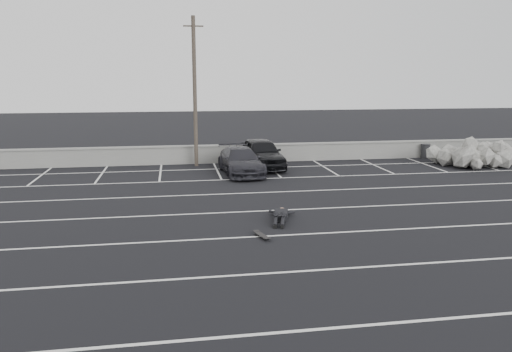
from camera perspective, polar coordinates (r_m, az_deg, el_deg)
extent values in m
plane|color=black|center=(16.16, 6.30, -6.59)|extent=(120.00, 120.00, 0.00)
cube|color=gray|center=(29.45, -1.01, 2.57)|extent=(50.00, 0.35, 1.00)
cube|color=gray|center=(29.37, -1.02, 3.57)|extent=(50.00, 0.45, 0.08)
cube|color=silver|center=(10.94, 15.11, -15.94)|extent=(36.00, 0.10, 0.01)
cube|color=silver|center=(13.47, 9.79, -10.38)|extent=(36.00, 0.10, 0.01)
cube|color=silver|center=(16.16, 6.30, -6.58)|extent=(36.00, 0.10, 0.01)
cube|color=silver|center=(18.95, 3.86, -3.86)|extent=(36.00, 0.10, 0.01)
cube|color=silver|center=(21.79, 2.06, -1.84)|extent=(36.00, 0.10, 0.01)
cube|color=silver|center=(24.67, 0.69, -0.29)|extent=(36.00, 0.10, 0.01)
cube|color=silver|center=(27.58, -0.40, 0.93)|extent=(36.00, 0.10, 0.01)
cube|color=silver|center=(27.60, -23.41, 0.01)|extent=(0.10, 5.00, 0.01)
cube|color=silver|center=(27.02, -17.23, 0.21)|extent=(0.10, 5.00, 0.01)
cube|color=silver|center=(26.77, -10.86, 0.42)|extent=(0.10, 5.00, 0.01)
cube|color=silver|center=(26.85, -4.45, 0.62)|extent=(0.10, 5.00, 0.01)
cube|color=silver|center=(27.27, 1.84, 0.81)|extent=(0.10, 5.00, 0.01)
cube|color=silver|center=(28.00, 7.87, 0.98)|extent=(0.10, 5.00, 0.01)
cube|color=silver|center=(29.02, 13.54, 1.14)|extent=(0.10, 5.00, 0.01)
cube|color=silver|center=(30.31, 18.78, 1.27)|extent=(0.10, 5.00, 0.01)
cube|color=silver|center=(31.83, 23.55, 1.38)|extent=(0.10, 5.00, 0.01)
imported|color=black|center=(27.52, 0.60, 2.62)|extent=(2.26, 4.90, 1.63)
imported|color=#24242A|center=(25.80, -1.75, 1.72)|extent=(2.20, 4.76, 1.35)
cylinder|color=#4C4238|center=(28.04, -7.01, 9.42)|extent=(0.22, 0.22, 8.18)
cube|color=#4C4238|center=(28.16, -7.18, 16.64)|extent=(1.09, 0.07, 0.07)
cylinder|color=#262729|center=(32.58, 18.79, 2.67)|extent=(0.69, 0.69, 0.84)
cylinder|color=#262729|center=(32.52, 18.84, 3.43)|extent=(0.76, 0.76, 0.05)
cube|color=black|center=(15.69, 0.68, -6.77)|extent=(0.39, 0.78, 0.02)
cube|color=#262729|center=(15.91, 0.28, -6.63)|extent=(0.16, 0.09, 0.04)
cube|color=#262729|center=(15.48, 1.09, -7.14)|extent=(0.16, 0.09, 0.04)
cylinder|color=black|center=(15.88, -0.02, -6.75)|extent=(0.04, 0.06, 0.05)
cylinder|color=black|center=(15.96, 0.58, -6.66)|extent=(0.04, 0.06, 0.05)
cylinder|color=black|center=(15.45, 0.79, -7.27)|extent=(0.04, 0.06, 0.05)
cylinder|color=black|center=(15.53, 1.40, -7.17)|extent=(0.04, 0.06, 0.05)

